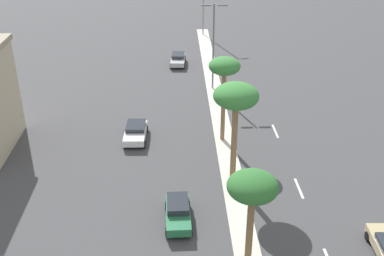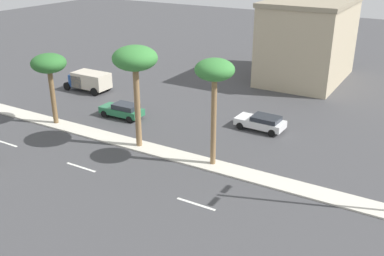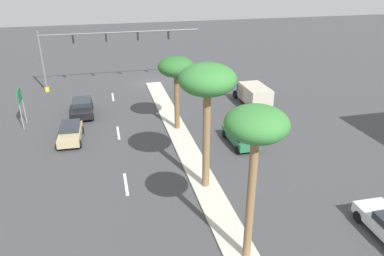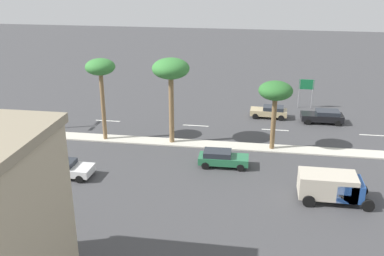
# 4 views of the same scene
# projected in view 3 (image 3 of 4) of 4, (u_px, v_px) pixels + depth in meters

# --- Properties ---
(ground_plane) EXTENTS (160.00, 160.00, 0.00)m
(ground_plane) POSITION_uv_depth(u_px,v_px,m) (219.00, 213.00, 21.66)
(ground_plane) COLOR #424244
(lane_stripe_rear) EXTENTS (0.20, 2.80, 0.01)m
(lane_stripe_rear) POSITION_uv_depth(u_px,v_px,m) (113.00, 97.00, 40.75)
(lane_stripe_rear) COLOR silver
(lane_stripe_rear) RESTS_ON ground
(lane_stripe_front) EXTENTS (0.20, 2.80, 0.01)m
(lane_stripe_front) POSITION_uv_depth(u_px,v_px,m) (118.00, 133.00, 32.00)
(lane_stripe_front) COLOR silver
(lane_stripe_front) RESTS_ON ground
(lane_stripe_mid) EXTENTS (0.20, 2.80, 0.01)m
(lane_stripe_mid) POSITION_uv_depth(u_px,v_px,m) (126.00, 184.00, 24.51)
(lane_stripe_mid) COLOR silver
(lane_stripe_mid) RESTS_ON ground
(traffic_signal_gantry) EXTENTS (18.46, 0.53, 6.94)m
(traffic_signal_gantry) POSITION_uv_depth(u_px,v_px,m) (89.00, 49.00, 41.77)
(traffic_signal_gantry) COLOR slate
(traffic_signal_gantry) RESTS_ON ground
(directional_road_sign) EXTENTS (0.10, 1.72, 3.53)m
(directional_road_sign) POSITION_uv_depth(u_px,v_px,m) (20.00, 99.00, 32.39)
(directional_road_sign) COLOR gray
(directional_road_sign) RESTS_ON ground
(palm_tree_near) EXTENTS (3.08, 3.08, 6.45)m
(palm_tree_near) POSITION_uv_depth(u_px,v_px,m) (176.00, 69.00, 30.51)
(palm_tree_near) COLOR brown
(palm_tree_near) RESTS_ON median_curb
(palm_tree_center) EXTENTS (3.48, 3.48, 8.22)m
(palm_tree_center) POSITION_uv_depth(u_px,v_px,m) (207.00, 83.00, 21.33)
(palm_tree_center) COLOR olive
(palm_tree_center) RESTS_ON median_curb
(palm_tree_far) EXTENTS (2.81, 2.81, 8.01)m
(palm_tree_far) POSITION_uv_depth(u_px,v_px,m) (256.00, 130.00, 15.50)
(palm_tree_far) COLOR olive
(palm_tree_far) RESTS_ON median_curb
(sedan_black_left) EXTENTS (2.14, 4.51, 1.42)m
(sedan_black_left) POSITION_uv_depth(u_px,v_px,m) (82.00, 107.00, 35.60)
(sedan_black_left) COLOR black
(sedan_black_left) RESTS_ON ground
(sedan_green_mid) EXTENTS (1.92, 4.29, 1.42)m
(sedan_green_mid) POSITION_uv_depth(u_px,v_px,m) (241.00, 136.00, 29.62)
(sedan_green_mid) COLOR #287047
(sedan_green_mid) RESTS_ON ground
(sedan_tan_rear) EXTENTS (1.99, 4.15, 1.35)m
(sedan_tan_rear) POSITION_uv_depth(u_px,v_px,m) (70.00, 133.00, 30.32)
(sedan_tan_rear) COLOR tan
(sedan_tan_rear) RESTS_ON ground
(box_truck) EXTENTS (2.52, 5.24, 2.14)m
(box_truck) POSITION_uv_depth(u_px,v_px,m) (253.00, 94.00, 38.02)
(box_truck) COLOR #234C99
(box_truck) RESTS_ON ground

